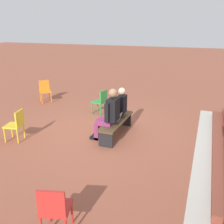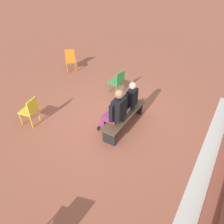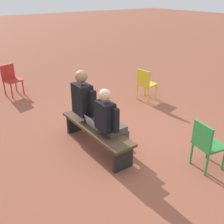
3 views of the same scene
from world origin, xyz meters
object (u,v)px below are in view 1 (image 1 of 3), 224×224
(person_adult, at_px, (109,114))
(laptop, at_px, (116,119))
(plastic_chair_near_bench_right, at_px, (54,208))
(plastic_chair_foreground, at_px, (45,90))
(bench, at_px, (116,123))
(person_student, at_px, (118,108))
(plastic_chair_far_right, at_px, (101,100))
(plastic_chair_near_bench_left, at_px, (16,124))

(person_adult, relative_size, laptop, 4.46)
(plastic_chair_near_bench_right, bearing_deg, laptop, -174.26)
(laptop, height_order, plastic_chair_foreground, plastic_chair_foreground)
(bench, distance_m, person_adult, 0.55)
(bench, height_order, plastic_chair_foreground, plastic_chair_foreground)
(laptop, xyz_separation_m, plastic_chair_near_bench_right, (3.75, 0.38, -0.02))
(person_student, relative_size, person_adult, 0.90)
(bench, relative_size, plastic_chair_foreground, 2.14)
(person_adult, height_order, plastic_chair_foreground, person_adult)
(person_student, xyz_separation_m, plastic_chair_near_bench_right, (4.13, 0.45, -0.21))
(plastic_chair_near_bench_right, bearing_deg, person_adult, -172.27)
(laptop, height_order, plastic_chair_far_right, plastic_chair_far_right)
(plastic_chair_far_right, bearing_deg, laptop, 35.20)
(person_student, xyz_separation_m, plastic_chair_far_right, (-1.20, -1.04, -0.21))
(plastic_chair_near_bench_left, height_order, plastic_chair_foreground, same)
(bench, relative_size, plastic_chair_far_right, 2.14)
(plastic_chair_near_bench_left, height_order, plastic_chair_near_bench_right, same)
(plastic_chair_near_bench_left, xyz_separation_m, plastic_chair_far_right, (-2.80, 1.26, 0.00))
(person_student, relative_size, plastic_chair_near_bench_left, 1.53)
(person_student, height_order, plastic_chair_near_bench_left, person_student)
(bench, height_order, plastic_chair_near_bench_left, plastic_chair_near_bench_left)
(laptop, relative_size, plastic_chair_near_bench_left, 0.38)
(bench, bearing_deg, laptop, 20.58)
(bench, bearing_deg, plastic_chair_near_bench_right, 5.88)
(bench, bearing_deg, person_adult, -10.77)
(bench, distance_m, plastic_chair_foreground, 4.38)
(person_student, height_order, person_adult, person_adult)
(bench, relative_size, plastic_chair_near_bench_left, 2.14)
(person_adult, bearing_deg, plastic_chair_foreground, -124.69)
(bench, xyz_separation_m, person_adult, (0.38, -0.07, 0.40))
(bench, height_order, person_student, person_student)
(plastic_chair_foreground, xyz_separation_m, plastic_chair_far_right, (0.64, 2.68, 0.00))
(plastic_chair_near_bench_left, bearing_deg, person_student, 124.79)
(person_student, bearing_deg, person_adult, -0.63)
(plastic_chair_foreground, distance_m, plastic_chair_near_bench_right, 7.29)
(person_student, relative_size, laptop, 4.03)
(bench, distance_m, laptop, 0.15)
(laptop, distance_m, plastic_chair_near_bench_right, 3.77)
(plastic_chair_far_right, bearing_deg, plastic_chair_near_bench_left, -24.21)
(person_adult, xyz_separation_m, plastic_chair_near_bench_right, (3.40, 0.46, -0.27))
(person_adult, height_order, plastic_chair_far_right, person_adult)
(bench, height_order, laptop, laptop)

